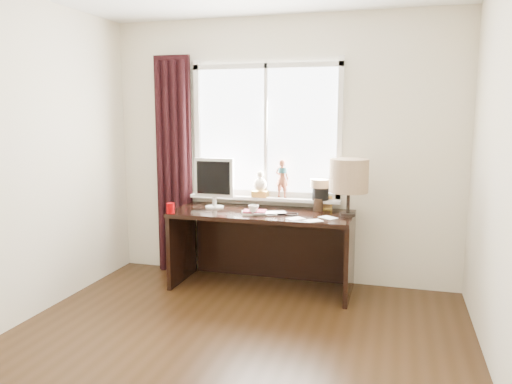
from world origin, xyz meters
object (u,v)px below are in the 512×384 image
(desk, at_px, (265,235))
(monitor, at_px, (214,180))
(mug, at_px, (253,210))
(laptop, at_px, (270,213))
(red_cup, at_px, (171,208))
(table_lamp, at_px, (349,176))

(desk, bearing_deg, monitor, -176.84)
(mug, bearing_deg, desk, 81.59)
(laptop, xyz_separation_m, red_cup, (-0.90, -0.20, 0.04))
(mug, height_order, table_lamp, table_lamp)
(mug, xyz_separation_m, monitor, (-0.47, 0.23, 0.23))
(laptop, xyz_separation_m, mug, (-0.14, -0.05, 0.04))
(laptop, height_order, red_cup, red_cup)
(desk, xyz_separation_m, monitor, (-0.50, -0.03, 0.52))
(desk, height_order, table_lamp, table_lamp)
(table_lamp, bearing_deg, red_cup, -168.58)
(monitor, bearing_deg, table_lamp, -2.01)
(monitor, bearing_deg, mug, -25.96)
(red_cup, xyz_separation_m, desk, (0.80, 0.40, -0.29))
(laptop, relative_size, monitor, 0.62)
(red_cup, height_order, monitor, monitor)
(mug, xyz_separation_m, desk, (0.04, 0.26, -0.29))
(red_cup, relative_size, table_lamp, 0.18)
(monitor, bearing_deg, laptop, -15.85)
(mug, bearing_deg, laptop, 21.19)
(mug, xyz_separation_m, table_lamp, (0.84, 0.18, 0.32))
(monitor, xyz_separation_m, table_lamp, (1.30, -0.05, 0.09))
(laptop, bearing_deg, monitor, 141.10)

